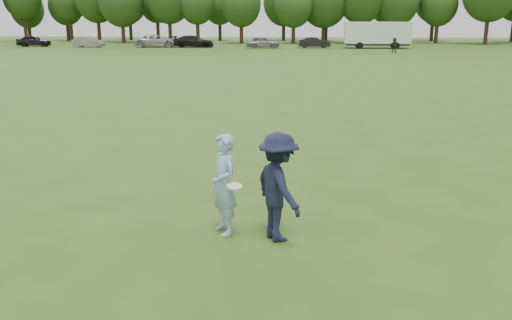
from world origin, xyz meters
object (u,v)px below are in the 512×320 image
object	(u,v)px
car_d	(193,41)
field_cone	(461,56)
defender	(278,187)
car_f	(314,43)
cargo_trailer	(377,34)
car_a	(34,41)
car_b	(88,42)
player_far_d	(394,45)
car_c	(157,41)
thrower	(224,184)
car_e	(263,42)

from	to	relation	value
car_d	field_cone	bearing A→B (deg)	-122.04
defender	field_cone	distance (m)	47.80
car_f	defender	bearing A→B (deg)	174.89
cargo_trailer	car_d	bearing A→B (deg)	179.74
car_a	cargo_trailer	distance (m)	44.40
defender	car_a	xyz separation A→B (m)	(-35.31, 61.07, -0.21)
defender	field_cone	xyz separation A→B (m)	(15.08, 45.36, -0.78)
car_b	player_far_d	bearing A→B (deg)	-96.11
car_c	car_f	size ratio (longest dim) A/B	1.41
player_far_d	car_f	size ratio (longest dim) A/B	0.40
car_d	field_cone	distance (m)	33.09
thrower	car_c	size ratio (longest dim) A/B	0.31
field_cone	cargo_trailer	xyz separation A→B (m)	(-6.00, 15.64, 1.63)
player_far_d	car_d	bearing A→B (deg)	142.08
player_far_d	cargo_trailer	bearing A→B (deg)	77.75
field_cone	car_a	bearing A→B (deg)	162.68
car_c	car_d	bearing A→B (deg)	-96.14
defender	car_d	xyz separation A→B (m)	(-14.03, 61.10, -0.19)
car_a	field_cone	size ratio (longest dim) A/B	14.23
car_b	field_cone	size ratio (longest dim) A/B	13.45
car_e	car_f	size ratio (longest dim) A/B	1.04
car_e	car_a	bearing A→B (deg)	83.41
player_far_d	car_f	xyz separation A→B (m)	(-8.51, 9.05, -0.14)
car_d	car_f	world-z (taller)	car_d
car_a	car_e	distance (m)	30.29
player_far_d	car_d	distance (m)	25.53
car_b	cargo_trailer	size ratio (longest dim) A/B	0.45
player_far_d	car_c	distance (m)	30.01
car_f	cargo_trailer	xyz separation A→B (m)	(7.73, -0.14, 1.11)
field_cone	car_b	bearing A→B (deg)	160.76
car_a	car_b	distance (m)	7.73
car_c	car_d	world-z (taller)	car_c
car_c	car_d	xyz separation A→B (m)	(4.73, -0.06, -0.05)
car_c	car_e	bearing A→B (deg)	-99.75
thrower	car_d	bearing A→B (deg)	158.35
car_b	car_e	bearing A→B (deg)	-84.16
player_far_d	thrower	bearing A→B (deg)	-119.02
car_d	car_f	xyz separation A→B (m)	(15.38, 0.04, -0.08)
car_f	field_cone	size ratio (longest dim) A/B	13.46
car_d	cargo_trailer	world-z (taller)	cargo_trailer
player_far_d	car_f	world-z (taller)	player_far_d
player_far_d	car_c	world-z (taller)	player_far_d
car_d	car_f	distance (m)	15.38
car_b	cargo_trailer	world-z (taller)	cargo_trailer
thrower	car_e	bearing A→B (deg)	150.13
defender	car_c	bearing A→B (deg)	-14.59
car_d	field_cone	size ratio (longest dim) A/B	17.09
car_d	cargo_trailer	size ratio (longest dim) A/B	0.57
car_e	cargo_trailer	xyz separation A→B (m)	(14.11, 0.87, 1.06)
car_d	car_e	distance (m)	9.04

